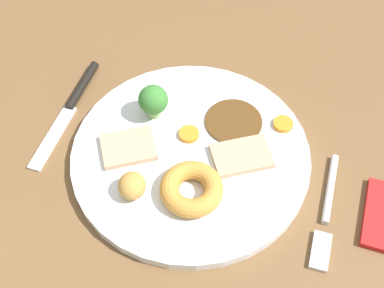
% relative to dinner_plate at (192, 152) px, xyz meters
% --- Properties ---
extents(dining_table, '(1.20, 0.84, 0.04)m').
position_rel_dinner_plate_xyz_m(dining_table, '(0.01, 0.00, -0.02)').
color(dining_table, brown).
rests_on(dining_table, ground).
extents(dinner_plate, '(0.29, 0.29, 0.01)m').
position_rel_dinner_plate_xyz_m(dinner_plate, '(0.00, 0.00, 0.00)').
color(dinner_plate, white).
rests_on(dinner_plate, dining_table).
extents(gravy_pool, '(0.07, 0.07, 0.00)m').
position_rel_dinner_plate_xyz_m(gravy_pool, '(-0.04, -0.06, 0.01)').
color(gravy_pool, '#563819').
rests_on(gravy_pool, dinner_plate).
extents(meat_slice_main, '(0.08, 0.08, 0.01)m').
position_rel_dinner_plate_xyz_m(meat_slice_main, '(0.07, 0.03, 0.01)').
color(meat_slice_main, tan).
rests_on(meat_slice_main, dinner_plate).
extents(meat_slice_under, '(0.08, 0.08, 0.01)m').
position_rel_dinner_plate_xyz_m(meat_slice_under, '(-0.06, -0.01, 0.01)').
color(meat_slice_under, tan).
rests_on(meat_slice_under, dinner_plate).
extents(yorkshire_pudding, '(0.07, 0.07, 0.02)m').
position_rel_dinner_plate_xyz_m(yorkshire_pudding, '(-0.02, 0.06, 0.02)').
color(yorkshire_pudding, '#C68938').
rests_on(yorkshire_pudding, dinner_plate).
extents(roast_potato_left, '(0.04, 0.04, 0.03)m').
position_rel_dinner_plate_xyz_m(roast_potato_left, '(0.04, 0.08, 0.02)').
color(roast_potato_left, '#BC8C42').
rests_on(roast_potato_left, dinner_plate).
extents(carrot_coin_front, '(0.03, 0.03, 0.01)m').
position_rel_dinner_plate_xyz_m(carrot_coin_front, '(-0.10, -0.07, 0.01)').
color(carrot_coin_front, orange).
rests_on(carrot_coin_front, dinner_plate).
extents(carrot_coin_back, '(0.03, 0.03, 0.01)m').
position_rel_dinner_plate_xyz_m(carrot_coin_back, '(0.01, -0.02, 0.01)').
color(carrot_coin_back, orange).
rests_on(carrot_coin_back, dinner_plate).
extents(broccoli_floret, '(0.04, 0.04, 0.05)m').
position_rel_dinner_plate_xyz_m(broccoli_floret, '(0.06, -0.03, 0.03)').
color(broccoli_floret, '#8CB766').
rests_on(broccoli_floret, dinner_plate).
extents(fork, '(0.02, 0.15, 0.01)m').
position_rel_dinner_plate_xyz_m(fork, '(-0.17, 0.03, -0.00)').
color(fork, silver).
rests_on(fork, dining_table).
extents(knife, '(0.02, 0.19, 0.01)m').
position_rel_dinner_plate_xyz_m(knife, '(0.18, -0.02, -0.00)').
color(knife, black).
rests_on(knife, dining_table).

